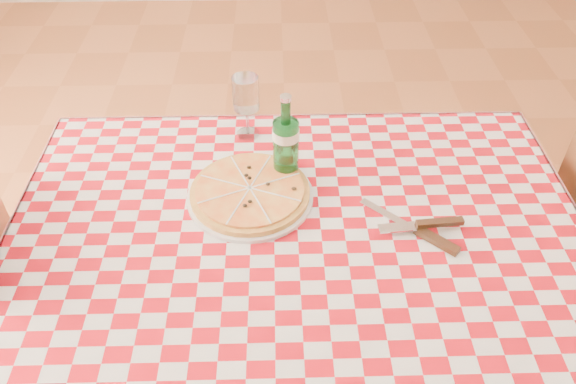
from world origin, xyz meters
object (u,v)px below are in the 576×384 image
water_bottle (286,138)px  dining_table (297,259)px  wine_glass (247,107)px  pizza_plate (250,192)px

water_bottle → dining_table: bearing=-83.3°
dining_table → water_bottle: 0.29m
water_bottle → wine_glass: water_bottle is taller
pizza_plate → wine_glass: wine_glass is taller
dining_table → pizza_plate: 0.19m
dining_table → wine_glass: (-0.12, 0.36, 0.19)m
water_bottle → wine_glass: bearing=119.6°
pizza_plate → wine_glass: 0.26m
pizza_plate → wine_glass: (-0.01, 0.25, 0.07)m
water_bottle → wine_glass: (-0.10, 0.17, -0.03)m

